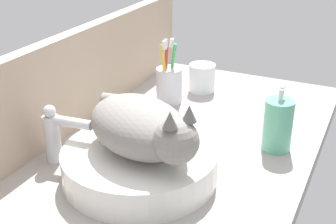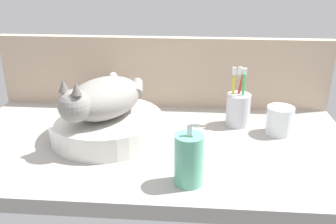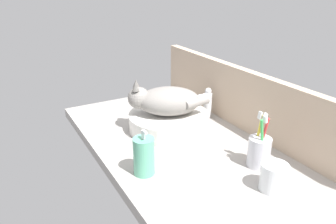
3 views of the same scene
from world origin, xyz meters
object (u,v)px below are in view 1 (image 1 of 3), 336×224
(cat, at_px, (143,127))
(toothbrush_cup, at_px, (169,84))
(soap_dispenser, at_px, (278,125))
(sink_basin, at_px, (140,164))
(water_glass, at_px, (202,80))
(faucet, at_px, (56,132))

(cat, xyz_separation_m, toothbrush_cup, (0.40, 0.13, -0.07))
(cat, xyz_separation_m, soap_dispenser, (0.25, -0.22, -0.06))
(sink_basin, height_order, water_glass, water_glass)
(toothbrush_cup, distance_m, water_glass, 0.13)
(toothbrush_cup, bearing_deg, cat, -161.78)
(faucet, relative_size, soap_dispenser, 0.87)
(soap_dispenser, xyz_separation_m, toothbrush_cup, (0.14, 0.35, -0.01))
(toothbrush_cup, bearing_deg, soap_dispenser, -112.52)
(cat, height_order, water_glass, cat)
(toothbrush_cup, height_order, water_glass, toothbrush_cup)
(sink_basin, height_order, soap_dispenser, soap_dispenser)
(water_glass, bearing_deg, cat, -171.71)
(toothbrush_cup, relative_size, water_glass, 2.21)
(soap_dispenser, bearing_deg, sink_basin, 137.06)
(sink_basin, distance_m, soap_dispenser, 0.34)
(faucet, distance_m, water_glass, 0.55)
(water_glass, bearing_deg, sink_basin, -173.01)
(cat, height_order, soap_dispenser, cat)
(cat, bearing_deg, sink_basin, 66.90)
(cat, bearing_deg, water_glass, 8.29)
(water_glass, bearing_deg, toothbrush_cup, 155.04)
(faucet, height_order, soap_dispenser, soap_dispenser)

